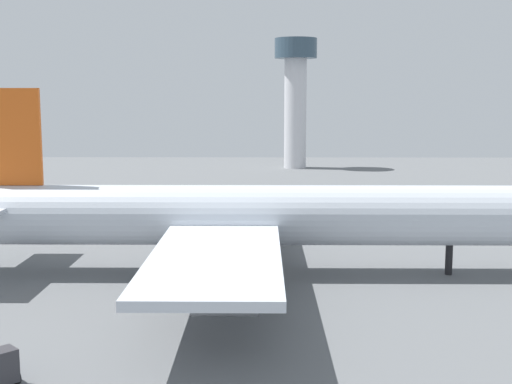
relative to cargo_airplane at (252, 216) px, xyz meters
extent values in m
plane|color=slate|center=(0.40, 0.00, -5.75)|extent=(255.71, 255.71, 0.00)
cylinder|color=silver|center=(0.40, 0.00, 0.10)|extent=(58.64, 5.78, 5.78)
cube|color=silver|center=(-25.40, 4.64, 0.96)|extent=(5.28, 8.67, 0.36)
cube|color=silver|center=(-2.53, -13.93, -0.77)|extent=(9.97, 24.39, 0.70)
cube|color=silver|center=(-2.53, 13.93, -0.77)|extent=(9.97, 24.39, 0.70)
cylinder|color=gray|center=(-1.53, -10.27, -2.34)|extent=(4.63, 2.43, 2.43)
cylinder|color=gray|center=(-1.53, -19.30, -2.34)|extent=(4.63, 2.43, 2.43)
cylinder|color=gray|center=(-1.53, 10.27, -2.34)|extent=(4.63, 2.43, 2.43)
cylinder|color=gray|center=(-1.53, 19.30, -2.34)|extent=(4.63, 2.43, 2.43)
cylinder|color=black|center=(19.17, 0.00, -4.27)|extent=(0.70, 0.70, 2.95)
cylinder|color=black|center=(-2.53, -3.18, -4.27)|extent=(0.70, 0.70, 2.95)
cylinder|color=black|center=(-2.53, 3.18, -4.27)|extent=(0.70, 0.70, 2.95)
cube|color=#333338|center=(7.76, 24.29, -4.29)|extent=(2.19, 1.78, 1.97)
cube|color=#232328|center=(8.04, 26.48, -4.79)|extent=(2.36, 3.10, 0.98)
cylinder|color=black|center=(6.68, 24.50, -5.28)|extent=(0.40, 0.97, 0.95)
cylinder|color=black|center=(8.85, 24.22, -5.28)|extent=(0.40, 0.97, 0.95)
cylinder|color=black|center=(7.04, 27.21, -5.28)|extent=(0.40, 0.97, 0.95)
cylinder|color=black|center=(9.20, 26.93, -5.28)|extent=(0.40, 0.97, 0.95)
cylinder|color=black|center=(-13.79, -25.64, -5.33)|extent=(0.79, 0.79, 0.84)
cube|color=silver|center=(17.07, 29.30, -4.43)|extent=(2.73, 2.64, 1.61)
cube|color=white|center=(15.60, 31.15, -4.74)|extent=(3.62, 3.76, 1.00)
cylinder|color=black|center=(16.10, 28.62, -5.24)|extent=(0.86, 0.98, 1.03)
cylinder|color=black|center=(17.95, 30.09, -5.24)|extent=(0.86, 0.98, 1.03)
cylinder|color=black|center=(14.28, 30.91, -5.24)|extent=(0.86, 0.98, 1.03)
cylinder|color=black|center=(16.13, 32.38, -5.24)|extent=(0.86, 0.98, 1.03)
cylinder|color=silver|center=(8.82, 99.26, 7.37)|extent=(5.31, 5.31, 26.24)
cylinder|color=#334756|center=(8.82, 99.26, 22.82)|extent=(10.09, 10.09, 4.67)
camera|label=1|loc=(1.08, -64.10, 11.42)|focal=47.33mm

